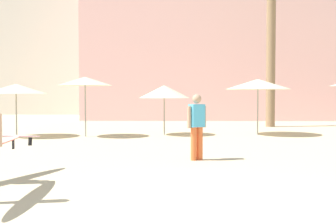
{
  "coord_description": "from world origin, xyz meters",
  "views": [
    {
      "loc": [
        -0.39,
        -5.98,
        1.7
      ],
      "look_at": [
        -0.7,
        6.48,
        1.22
      ],
      "focal_mm": 46.0,
      "sensor_mm": 36.0,
      "label": 1
    }
  ],
  "objects": [
    {
      "name": "cafe_umbrella_3",
      "position": [
        -7.06,
        11.49,
        1.96
      ],
      "size": [
        2.53,
        2.53,
        2.17
      ],
      "color": "gray",
      "rests_on": "ground"
    },
    {
      "name": "cafe_umbrella_5",
      "position": [
        -1.02,
        12.46,
        1.86
      ],
      "size": [
        2.18,
        2.18,
        2.13
      ],
      "color": "gray",
      "rests_on": "ground"
    },
    {
      "name": "hotel_pink",
      "position": [
        4.95,
        26.82,
        7.82
      ],
      "size": [
        23.92,
        8.87,
        15.65
      ],
      "primitive_type": "cube",
      "color": "beige",
      "rests_on": "ground"
    },
    {
      "name": "cafe_umbrella_0",
      "position": [
        3.01,
        12.62,
        2.18
      ],
      "size": [
        2.8,
        2.8,
        2.4
      ],
      "color": "gray",
      "rests_on": "ground"
    },
    {
      "name": "person_far_right",
      "position": [
        0.08,
        5.28,
        0.95
      ],
      "size": [
        0.55,
        0.43,
        1.73
      ],
      "rotation": [
        0.0,
        0.0,
        2.19
      ],
      "color": "orange",
      "rests_on": "ground"
    },
    {
      "name": "cafe_umbrella_1",
      "position": [
        -4.24,
        11.61,
        2.28
      ],
      "size": [
        2.21,
        2.21,
        2.46
      ],
      "color": "gray",
      "rests_on": "ground"
    },
    {
      "name": "ground",
      "position": [
        0.0,
        0.0,
        0.0
      ],
      "size": [
        120.0,
        120.0,
        0.0
      ],
      "primitive_type": "plane",
      "color": "#C6B28C"
    }
  ]
}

